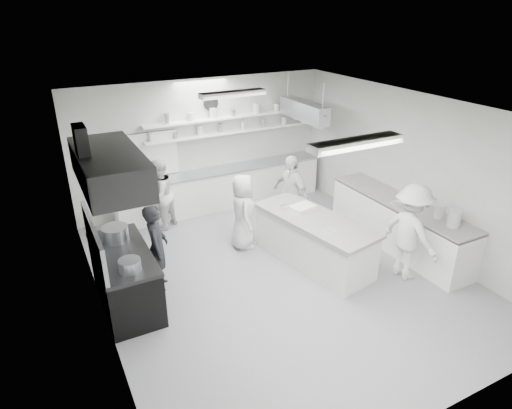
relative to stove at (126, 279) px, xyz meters
name	(u,v)px	position (x,y,z in m)	size (l,w,h in m)	color
floor	(278,274)	(2.60, -0.40, -0.46)	(6.00, 7.00, 0.02)	gray
ceiling	(282,109)	(2.60, -0.40, 2.56)	(6.00, 7.00, 0.02)	silver
wall_back	(204,145)	(2.60, 3.10, 1.05)	(6.00, 0.04, 3.00)	silver
wall_front	(448,318)	(2.60, -3.90, 1.05)	(6.00, 0.04, 3.00)	silver
wall_left	(94,238)	(-0.40, -0.40, 1.05)	(0.04, 7.00, 3.00)	silver
wall_right	(412,170)	(5.60, -0.40, 1.05)	(0.04, 7.00, 3.00)	silver
stove	(126,279)	(0.00, 0.00, 0.00)	(0.80, 1.80, 0.90)	black
exhaust_hood	(109,168)	(0.00, 0.00, 1.90)	(0.85, 2.00, 0.50)	#242425
back_counter	(222,188)	(2.90, 2.80, 0.01)	(5.00, 0.60, 0.92)	white
shelf_lower	(233,132)	(3.30, 2.97, 1.30)	(4.20, 0.26, 0.04)	white
shelf_upper	(233,117)	(3.30, 2.97, 1.65)	(4.20, 0.26, 0.04)	white
pass_through_window	(149,155)	(1.30, 3.08, 1.00)	(1.30, 0.04, 1.00)	black
wall_clock	(211,103)	(2.80, 3.06, 2.00)	(0.32, 0.32, 0.05)	silver
right_counter	(399,225)	(5.25, -0.60, 0.02)	(0.74, 3.30, 0.94)	white
pot_rack	(304,111)	(4.60, 2.00, 1.85)	(0.30, 1.60, 0.40)	#ACB2BA
light_fixture_front	(356,143)	(2.60, -2.20, 2.49)	(1.30, 0.25, 0.10)	white
light_fixture_rear	(233,94)	(2.60, 1.40, 2.49)	(1.30, 0.25, 0.10)	white
prep_island	(314,241)	(3.40, -0.33, -0.02)	(0.88, 2.36, 0.87)	white
stove_pot	(115,235)	(0.00, 0.41, 0.61)	(0.42, 0.42, 0.30)	#ACB2BA
cook_stove	(157,248)	(0.60, 0.20, 0.32)	(0.56, 0.37, 1.54)	black
cook_back	(159,195)	(1.27, 2.35, 0.33)	(0.76, 0.59, 1.57)	silver
cook_island_left	(243,212)	(2.50, 0.82, 0.31)	(0.74, 0.48, 1.52)	silver
cook_island_right	(290,194)	(3.68, 0.97, 0.40)	(0.99, 0.41, 1.69)	silver
cook_right	(411,232)	(4.60, -1.49, 0.43)	(1.13, 0.65, 1.75)	silver
bowl_island_a	(288,208)	(3.21, 0.31, 0.45)	(0.25, 0.25, 0.06)	#ACB2BA
bowl_island_b	(330,232)	(3.34, -0.86, 0.45)	(0.18, 0.18, 0.06)	white
bowl_right	(397,204)	(5.09, -0.63, 0.52)	(0.22, 0.22, 0.05)	white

